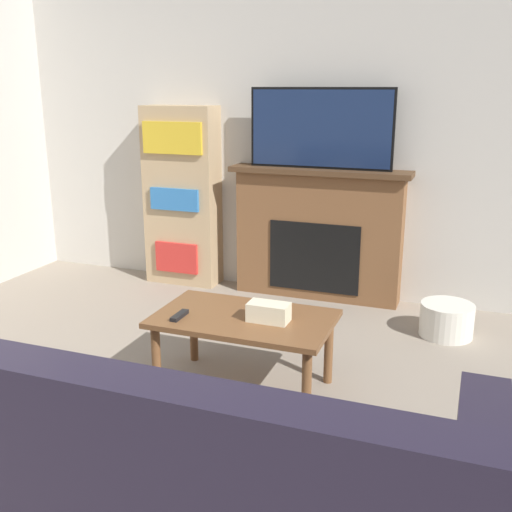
{
  "coord_description": "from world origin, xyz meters",
  "views": [
    {
      "loc": [
        1.3,
        -0.8,
        1.64
      ],
      "look_at": [
        0.12,
        2.39,
        0.67
      ],
      "focal_mm": 42.0,
      "sensor_mm": 36.0,
      "label": 1
    }
  ],
  "objects_px": {
    "bookshelf": "(182,196)",
    "storage_basket": "(447,320)",
    "coffee_table": "(244,326)",
    "tv": "(321,129)",
    "fireplace": "(318,233)",
    "couch": "(127,485)"
  },
  "relations": [
    {
      "from": "bookshelf",
      "to": "storage_basket",
      "type": "xyz_separation_m",
      "value": [
        2.21,
        -0.45,
        -0.63
      ]
    },
    {
      "from": "coffee_table",
      "to": "storage_basket",
      "type": "bearing_deg",
      "value": 48.78
    },
    {
      "from": "bookshelf",
      "to": "storage_basket",
      "type": "relative_size",
      "value": 4.19
    },
    {
      "from": "coffee_table",
      "to": "bookshelf",
      "type": "relative_size",
      "value": 0.65
    },
    {
      "from": "tv",
      "to": "bookshelf",
      "type": "height_order",
      "value": "tv"
    },
    {
      "from": "fireplace",
      "to": "coffee_table",
      "type": "height_order",
      "value": "fireplace"
    },
    {
      "from": "coffee_table",
      "to": "storage_basket",
      "type": "distance_m",
      "value": 1.57
    },
    {
      "from": "tv",
      "to": "coffee_table",
      "type": "distance_m",
      "value": 1.88
    },
    {
      "from": "couch",
      "to": "bookshelf",
      "type": "height_order",
      "value": "bookshelf"
    },
    {
      "from": "coffee_table",
      "to": "fireplace",
      "type": "bearing_deg",
      "value": 90.47
    },
    {
      "from": "coffee_table",
      "to": "bookshelf",
      "type": "distance_m",
      "value": 2.04
    },
    {
      "from": "couch",
      "to": "coffee_table",
      "type": "xyz_separation_m",
      "value": [
        -0.08,
        1.31,
        0.07
      ]
    },
    {
      "from": "fireplace",
      "to": "tv",
      "type": "bearing_deg",
      "value": -90.0
    },
    {
      "from": "fireplace",
      "to": "tv",
      "type": "height_order",
      "value": "tv"
    },
    {
      "from": "couch",
      "to": "bookshelf",
      "type": "bearing_deg",
      "value": 113.45
    },
    {
      "from": "bookshelf",
      "to": "storage_basket",
      "type": "distance_m",
      "value": 2.34
    },
    {
      "from": "couch",
      "to": "fireplace",
      "type": "bearing_deg",
      "value": 91.78
    },
    {
      "from": "fireplace",
      "to": "storage_basket",
      "type": "bearing_deg",
      "value": -24.56
    },
    {
      "from": "couch",
      "to": "bookshelf",
      "type": "distance_m",
      "value": 3.22
    },
    {
      "from": "storage_basket",
      "to": "couch",
      "type": "bearing_deg",
      "value": -110.8
    },
    {
      "from": "coffee_table",
      "to": "tv",
      "type": "bearing_deg",
      "value": 90.48
    },
    {
      "from": "coffee_table",
      "to": "storage_basket",
      "type": "relative_size",
      "value": 2.72
    }
  ]
}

